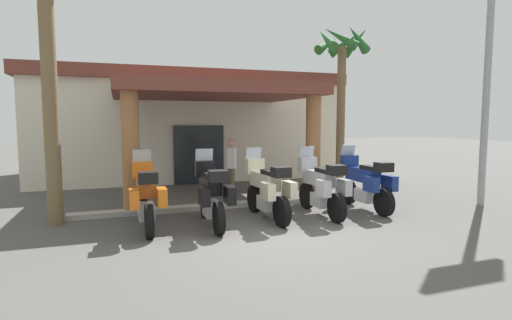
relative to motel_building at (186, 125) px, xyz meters
The scene contains 11 objects.
ground_plane 10.05m from the motel_building, 90.26° to the right, with size 80.00×80.00×0.00m, color #514F4C.
motel_building is the anchor object (origin of this frame).
motorcycle_orange 8.98m from the motel_building, 105.35° to the right, with size 0.70×2.21×1.61m.
motorcycle_black 8.93m from the motel_building, 96.51° to the right, with size 0.72×2.21×1.61m.
motorcycle_cream 8.75m from the motel_building, 87.70° to the right, with size 0.72×2.21×1.61m.
motorcycle_silver 8.98m from the motel_building, 79.00° to the right, with size 0.71×2.21×1.61m.
motorcycle_blue 9.20m from the motel_building, 70.48° to the right, with size 0.71×2.21×1.61m.
pedestrian 5.83m from the motel_building, 86.67° to the right, with size 0.32×0.53×1.73m.
palm_tree_near_portico 6.88m from the motel_building, 41.93° to the right, with size 1.98×2.05×5.64m.
roadside_sign 11.39m from the motel_building, 55.42° to the right, with size 1.40×0.18×7.00m.
curb_strip 7.42m from the motel_building, 87.22° to the right, with size 8.73×0.36×0.12m, color #ADA89E.
Camera 1 is at (-2.92, -7.21, 2.23)m, focal length 28.05 mm.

